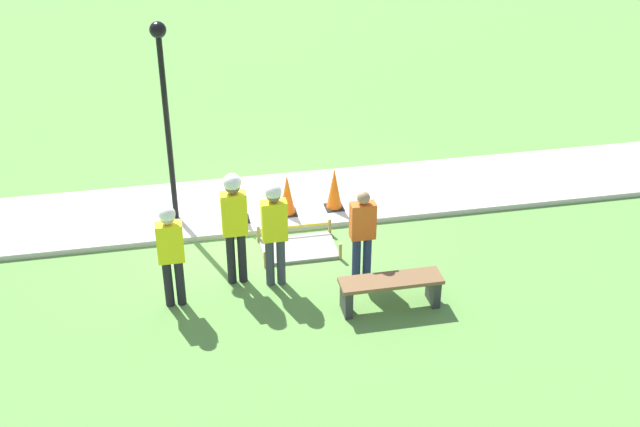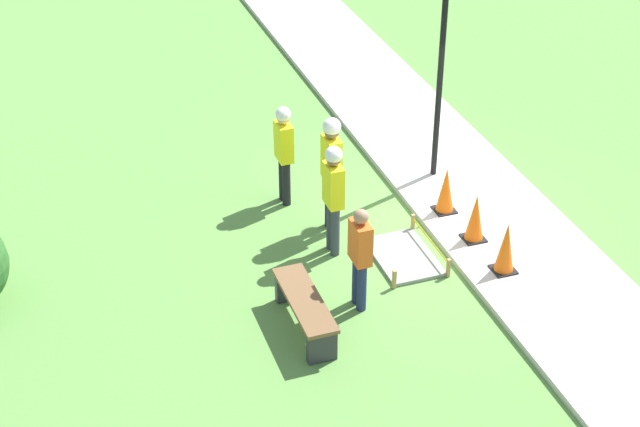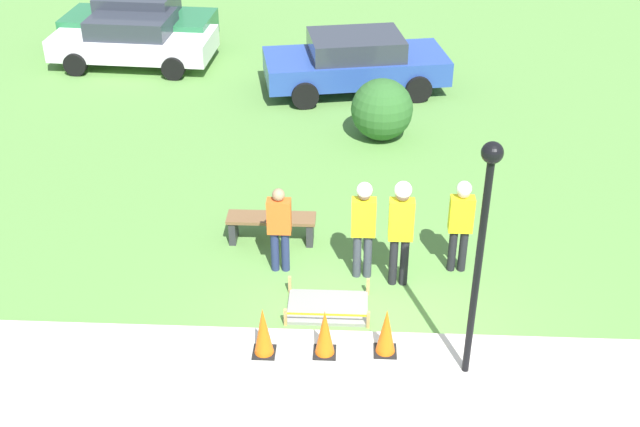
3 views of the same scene
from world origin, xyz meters
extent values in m
plane|color=#5B8E42|center=(0.00, 0.00, 0.00)|extent=(60.00, 60.00, 0.00)
cube|color=#BCB7AD|center=(0.00, -1.11, 0.05)|extent=(28.00, 2.22, 0.10)
cube|color=gray|center=(-0.67, 0.64, 0.03)|extent=(1.29, 0.86, 0.06)
cube|color=tan|center=(-1.31, 0.21, 0.15)|extent=(0.05, 0.05, 0.31)
cube|color=tan|center=(-0.02, 0.21, 0.15)|extent=(0.05, 0.05, 0.31)
cube|color=tan|center=(-1.31, 1.07, 0.15)|extent=(0.05, 0.05, 0.31)
cube|color=tan|center=(-0.02, 1.07, 0.15)|extent=(0.05, 0.05, 0.31)
cube|color=yellow|center=(-0.67, 0.21, 0.23)|extent=(1.29, 0.00, 0.04)
cube|color=black|center=(-1.56, -0.56, 0.11)|extent=(0.34, 0.34, 0.02)
cone|color=orange|center=(-1.56, -0.56, 0.52)|extent=(0.29, 0.29, 0.80)
cube|color=black|center=(-0.67, -0.53, 0.11)|extent=(0.34, 0.34, 0.02)
cone|color=orange|center=(-0.67, -0.53, 0.51)|extent=(0.29, 0.29, 0.76)
cube|color=black|center=(0.23, -0.46, 0.11)|extent=(0.34, 0.34, 0.02)
cone|color=orange|center=(0.23, -0.46, 0.50)|extent=(0.29, 0.29, 0.75)
cube|color=#2D2D33|center=(-2.46, 2.59, 0.23)|extent=(0.12, 0.40, 0.46)
cube|color=#2D2D33|center=(-1.06, 2.59, 0.23)|extent=(0.12, 0.40, 0.46)
cube|color=brown|center=(-1.76, 2.59, 0.49)|extent=(1.59, 0.44, 0.06)
cylinder|color=black|center=(0.39, 1.40, 0.45)|extent=(0.14, 0.14, 0.91)
cylinder|color=black|center=(0.57, 1.40, 0.45)|extent=(0.14, 0.14, 0.91)
cube|color=yellow|center=(0.48, 1.40, 1.26)|extent=(0.40, 0.22, 0.72)
sphere|color=brown|center=(0.48, 1.40, 1.74)|extent=(0.25, 0.25, 0.25)
sphere|color=white|center=(0.48, 1.40, 1.81)|extent=(0.28, 0.28, 0.28)
cylinder|color=black|center=(1.41, 1.84, 0.40)|extent=(0.14, 0.14, 0.80)
cylinder|color=black|center=(1.59, 1.84, 0.40)|extent=(0.14, 0.14, 0.80)
cube|color=yellow|center=(1.50, 1.84, 1.12)|extent=(0.40, 0.22, 0.64)
sphere|color=tan|center=(1.50, 1.84, 1.55)|extent=(0.22, 0.22, 0.22)
sphere|color=white|center=(1.50, 1.84, 1.61)|extent=(0.25, 0.25, 0.25)
cylinder|color=#383D47|center=(-0.22, 1.59, 0.42)|extent=(0.14, 0.14, 0.84)
cylinder|color=#383D47|center=(-0.04, 1.59, 0.42)|extent=(0.14, 0.14, 0.84)
cube|color=yellow|center=(-0.13, 1.59, 1.17)|extent=(0.40, 0.22, 0.67)
sphere|color=brown|center=(-0.13, 1.59, 1.62)|extent=(0.23, 0.23, 0.23)
sphere|color=white|center=(-0.13, 1.59, 1.68)|extent=(0.26, 0.26, 0.26)
cylinder|color=navy|center=(-1.61, 1.70, 0.39)|extent=(0.14, 0.14, 0.77)
cylinder|color=navy|center=(-1.43, 1.70, 0.39)|extent=(0.14, 0.14, 0.77)
cube|color=#E55B1E|center=(-1.52, 1.70, 1.08)|extent=(0.40, 0.22, 0.61)
sphere|color=#A37A5B|center=(-1.52, 1.70, 1.49)|extent=(0.21, 0.21, 0.21)
cylinder|color=black|center=(1.37, -0.79, 1.81)|extent=(0.10, 0.10, 3.41)
camera|label=1|loc=(1.34, 12.38, 7.32)|focal=45.00mm
camera|label=2|loc=(-11.74, 5.86, 8.56)|focal=55.00mm
camera|label=3|loc=(-0.31, -9.54, 8.06)|focal=45.00mm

